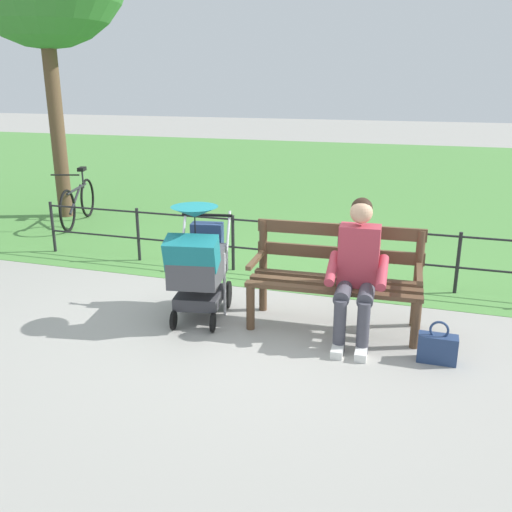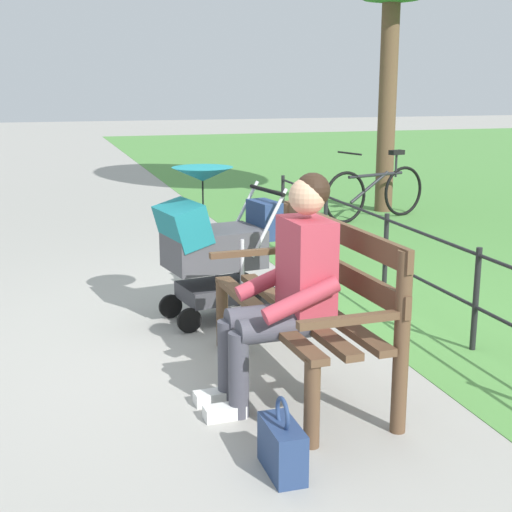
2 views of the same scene
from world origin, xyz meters
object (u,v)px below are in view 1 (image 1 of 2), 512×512
(park_bench, at_px, (336,273))
(person_on_bench, at_px, (357,267))
(stroller, at_px, (198,262))
(handbag, at_px, (437,348))
(bicycle, at_px, (78,202))

(park_bench, distance_m, person_on_bench, 0.35)
(stroller, bearing_deg, handbag, 174.32)
(park_bench, distance_m, stroller, 1.32)
(park_bench, height_order, person_on_bench, person_on_bench)
(handbag, distance_m, bicycle, 6.51)
(stroller, height_order, handbag, stroller)
(person_on_bench, bearing_deg, park_bench, -44.89)
(stroller, bearing_deg, person_on_bench, -178.08)
(park_bench, relative_size, bicycle, 1.01)
(handbag, bearing_deg, person_on_bench, -20.54)
(park_bench, xyz_separation_m, bicycle, (4.71, -2.70, -0.16))
(park_bench, height_order, bicycle, park_bench)
(park_bench, xyz_separation_m, person_on_bench, (-0.22, 0.22, 0.15))
(park_bench, distance_m, handbag, 1.15)
(park_bench, bearing_deg, handbag, 152.51)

